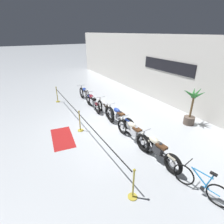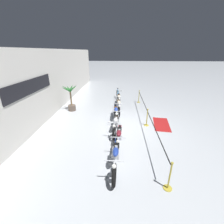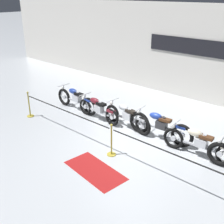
{
  "view_description": "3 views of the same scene",
  "coord_description": "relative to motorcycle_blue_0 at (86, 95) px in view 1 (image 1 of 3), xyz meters",
  "views": [
    {
      "loc": [
        7.1,
        -3.35,
        4.35
      ],
      "look_at": [
        0.29,
        0.52,
        0.72
      ],
      "focal_mm": 28.0,
      "sensor_mm": 36.0,
      "label": 1
    },
    {
      "loc": [
        -7.9,
        0.48,
        4.07
      ],
      "look_at": [
        0.73,
        0.97,
        0.52
      ],
      "focal_mm": 24.0,
      "sensor_mm": 36.0,
      "label": 2
    },
    {
      "loc": [
        4.97,
        -6.64,
        4.65
      ],
      "look_at": [
        -1.38,
        0.56,
        0.49
      ],
      "focal_mm": 45.0,
      "sensor_mm": 36.0,
      "label": 3
    }
  ],
  "objects": [
    {
      "name": "motorcycle_cream_4",
      "position": [
        5.51,
        -0.02,
        -0.01
      ],
      "size": [
        2.38,
        0.62,
        0.93
      ],
      "color": "black",
      "rests_on": "ground"
    },
    {
      "name": "motorcycle_silver_2",
      "position": [
        2.65,
        0.09,
        -0.02
      ],
      "size": [
        2.21,
        0.62,
        0.92
      ],
      "color": "black",
      "rests_on": "ground"
    },
    {
      "name": "ground_plane",
      "position": [
        3.43,
        -0.59,
        -0.47
      ],
      "size": [
        120.0,
        120.0,
        0.0
      ],
      "primitive_type": "plane",
      "color": "#B2B7BC"
    },
    {
      "name": "floor_banner",
      "position": [
        3.68,
        -2.61,
        -0.47
      ],
      "size": [
        1.97,
        1.12,
        0.01
      ],
      "primitive_type": "cube",
      "rotation": [
        0.0,
        0.0,
        -0.13
      ],
      "color": "maroon",
      "rests_on": "ground"
    },
    {
      "name": "stanchion_mid_right",
      "position": [
        7.75,
        -1.68,
        -0.12
      ],
      "size": [
        0.28,
        0.28,
        1.05
      ],
      "color": "gold",
      "rests_on": "ground"
    },
    {
      "name": "motorcycle_blue_3",
      "position": [
        4.02,
        0.14,
        0.01
      ],
      "size": [
        2.39,
        0.62,
        0.97
      ],
      "color": "black",
      "rests_on": "ground"
    },
    {
      "name": "motorcycle_cream_5",
      "position": [
        6.88,
        -0.01,
        -0.01
      ],
      "size": [
        2.2,
        0.62,
        0.95
      ],
      "color": "black",
      "rests_on": "ground"
    },
    {
      "name": "potted_palm_left_of_row",
      "position": [
        5.58,
        3.4,
        0.46
      ],
      "size": [
        1.02,
        1.06,
        1.91
      ],
      "color": "brown",
      "rests_on": "ground"
    },
    {
      "name": "stanchion_far_left",
      "position": [
        2.08,
        -1.68,
        0.24
      ],
      "size": [
        8.69,
        0.28,
        1.05
      ],
      "color": "gold",
      "rests_on": "ground"
    },
    {
      "name": "motorcycle_maroon_1",
      "position": [
        1.36,
        -0.09,
        -0.02
      ],
      "size": [
        2.15,
        0.62,
        0.9
      ],
      "color": "black",
      "rests_on": "ground"
    },
    {
      "name": "back_wall",
      "position": [
        3.42,
        4.53,
        1.63
      ],
      "size": [
        28.0,
        0.29,
        4.2
      ],
      "color": "silver",
      "rests_on": "ground"
    },
    {
      "name": "stanchion_mid_left",
      "position": [
        3.47,
        -1.68,
        -0.12
      ],
      "size": [
        0.28,
        0.28,
        1.05
      ],
      "color": "gold",
      "rests_on": "ground"
    },
    {
      "name": "motorcycle_blue_0",
      "position": [
        0.0,
        0.0,
        0.0
      ],
      "size": [
        2.4,
        0.62,
        0.95
      ],
      "color": "black",
      "rests_on": "ground"
    },
    {
      "name": "bicycle",
      "position": [
        8.59,
        0.08,
        -0.1
      ],
      "size": [
        1.68,
        0.51,
        0.95
      ],
      "color": "black",
      "rests_on": "ground"
    }
  ]
}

